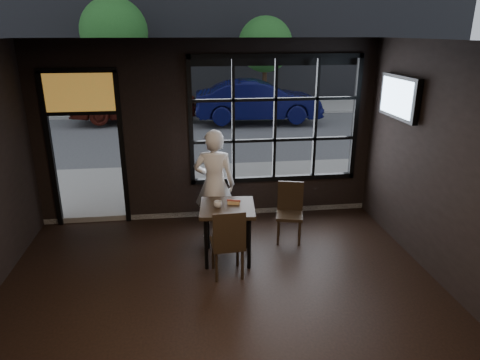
{
  "coord_description": "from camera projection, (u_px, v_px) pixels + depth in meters",
  "views": [
    {
      "loc": [
        -0.4,
        -3.91,
        3.3
      ],
      "look_at": [
        0.4,
        2.2,
        1.15
      ],
      "focal_mm": 32.0,
      "sensor_mm": 36.0,
      "label": 1
    }
  ],
  "objects": [
    {
      "name": "man",
      "position": [
        214.0,
        185.0,
        6.99
      ],
      "size": [
        0.75,
        0.57,
        1.85
      ],
      "primitive_type": "imported",
      "rotation": [
        0.0,
        0.0,
        2.94
      ],
      "color": "white",
      "rests_on": "floor"
    },
    {
      "name": "floor",
      "position": [
        230.0,
        343.0,
        4.8
      ],
      "size": [
        6.0,
        7.0,
        0.02
      ],
      "primitive_type": "cube",
      "color": "black",
      "rests_on": "ground"
    },
    {
      "name": "window_frame",
      "position": [
        275.0,
        120.0,
        7.63
      ],
      "size": [
        3.06,
        0.12,
        2.28
      ],
      "primitive_type": "cube",
      "color": "black",
      "rests_on": "ground"
    },
    {
      "name": "maroon_car",
      "position": [
        135.0,
        99.0,
        16.07
      ],
      "size": [
        4.84,
        2.31,
        1.6
      ],
      "primitive_type": "imported",
      "rotation": [
        0.0,
        0.0,
        1.66
      ],
      "color": "#4F170F",
      "rests_on": "street_asphalt"
    },
    {
      "name": "cup",
      "position": [
        218.0,
        204.0,
        6.25
      ],
      "size": [
        0.14,
        0.14,
        0.1
      ],
      "primitive_type": "imported",
      "rotation": [
        0.0,
        0.0,
        0.11
      ],
      "color": "silver",
      "rests_on": "cafe_table"
    },
    {
      "name": "chair_window",
      "position": [
        290.0,
        214.0,
        6.97
      ],
      "size": [
        0.52,
        0.52,
        0.98
      ],
      "primitive_type": "cube",
      "rotation": [
        0.0,
        0.0,
        -0.26
      ],
      "color": "black",
      "rests_on": "floor"
    },
    {
      "name": "chair_near",
      "position": [
        227.0,
        241.0,
        5.98
      ],
      "size": [
        0.48,
        0.48,
        1.04
      ],
      "primitive_type": "cube",
      "rotation": [
        0.0,
        0.0,
        3.2
      ],
      "color": "black",
      "rests_on": "floor"
    },
    {
      "name": "tv",
      "position": [
        399.0,
        97.0,
        6.65
      ],
      "size": [
        0.13,
        1.13,
        0.66
      ],
      "primitive_type": "cube",
      "color": "black",
      "rests_on": "wall_right"
    },
    {
      "name": "ceiling",
      "position": [
        227.0,
        42.0,
        3.74
      ],
      "size": [
        6.0,
        7.0,
        0.02
      ],
      "primitive_type": "cube",
      "color": "black",
      "rests_on": "ground"
    },
    {
      "name": "cafe_table",
      "position": [
        228.0,
        232.0,
        6.44
      ],
      "size": [
        0.87,
        0.87,
        0.86
      ],
      "primitive_type": "cube",
      "rotation": [
        0.0,
        0.0,
        -0.1
      ],
      "color": "black",
      "rests_on": "floor"
    },
    {
      "name": "street_asphalt",
      "position": [
        190.0,
        86.0,
        27.27
      ],
      "size": [
        60.0,
        41.0,
        0.04
      ],
      "primitive_type": "cube",
      "color": "#545456",
      "rests_on": "ground"
    },
    {
      "name": "tree_left",
      "position": [
        114.0,
        32.0,
        17.29
      ],
      "size": [
        2.7,
        2.7,
        4.61
      ],
      "color": "#332114",
      "rests_on": "street_asphalt"
    },
    {
      "name": "navy_car",
      "position": [
        258.0,
        101.0,
        15.76
      ],
      "size": [
        4.64,
        1.77,
        1.51
      ],
      "primitive_type": "imported",
      "rotation": [
        0.0,
        0.0,
        1.53
      ],
      "color": "black",
      "rests_on": "street_asphalt"
    },
    {
      "name": "hotdog",
      "position": [
        234.0,
        202.0,
        6.37
      ],
      "size": [
        0.21,
        0.13,
        0.06
      ],
      "primitive_type": null,
      "rotation": [
        0.0,
        0.0,
        -0.28
      ],
      "color": "tan",
      "rests_on": "cafe_table"
    },
    {
      "name": "tree_right",
      "position": [
        265.0,
        45.0,
        17.94
      ],
      "size": [
        2.29,
        2.29,
        3.91
      ],
      "color": "#332114",
      "rests_on": "street_asphalt"
    },
    {
      "name": "stained_transom",
      "position": [
        80.0,
        92.0,
        7.04
      ],
      "size": [
        1.2,
        0.06,
        0.7
      ],
      "primitive_type": "cube",
      "color": "orange",
      "rests_on": "ground"
    }
  ]
}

